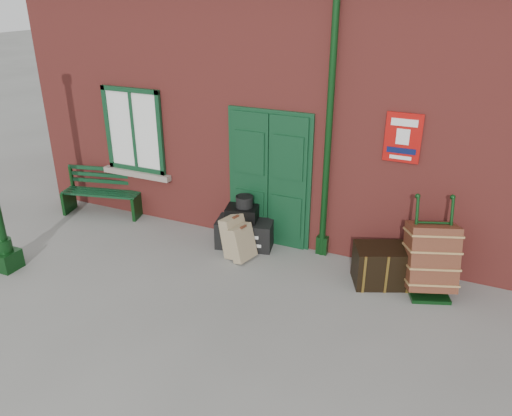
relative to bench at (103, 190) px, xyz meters
The scene contains 10 objects.
ground 3.86m from the bench, 19.40° to the right, with size 80.00×80.00×0.00m, color gray.
station_building 4.57m from the bench, 31.60° to the left, with size 10.30×4.30×4.36m.
bench is the anchor object (origin of this frame).
houdini_trunk 3.02m from the bench, ahead, with size 0.92×0.51×0.46m, color black.
strongbox 2.96m from the bench, ahead, with size 0.51×0.37×0.23m, color black.
hatbox 3.01m from the bench, ahead, with size 0.28×0.28×0.18m, color black.
suitcase_back 3.02m from the bench, ahead, with size 0.18×0.46×0.64m, color tan.
suitcase_front 3.22m from the bench, ahead, with size 0.17×0.41×0.55m, color tan.
porter_trolley 5.95m from the bench, ahead, with size 0.86×0.89×1.36m.
dark_trunk 5.33m from the bench, ahead, with size 0.80×0.52×0.58m, color black.
Camera 1 is at (2.60, -5.48, 3.97)m, focal length 35.00 mm.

